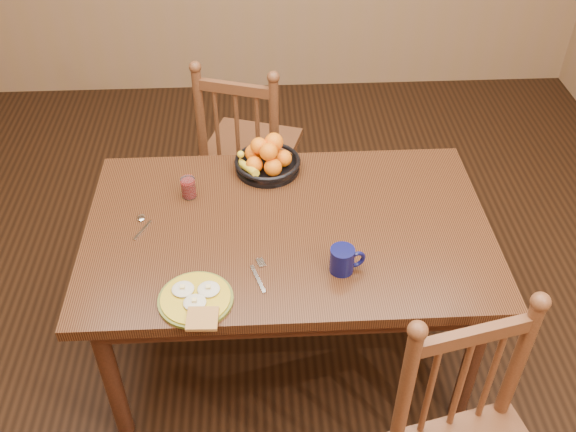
{
  "coord_description": "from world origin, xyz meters",
  "views": [
    {
      "loc": [
        -0.1,
        -1.9,
        2.42
      ],
      "look_at": [
        0.0,
        0.0,
        0.8
      ],
      "focal_mm": 40.0,
      "sensor_mm": 36.0,
      "label": 1
    }
  ],
  "objects_px": {
    "dining_table": "(288,241)",
    "chair_far": "(248,148)",
    "fruit_bowl": "(267,159)",
    "breakfast_plate": "(196,299)",
    "coffee_mug": "(343,260)"
  },
  "relations": [
    {
      "from": "fruit_bowl",
      "to": "chair_far",
      "type": "bearing_deg",
      "value": 99.35
    },
    {
      "from": "dining_table",
      "to": "coffee_mug",
      "type": "height_order",
      "value": "coffee_mug"
    },
    {
      "from": "chair_far",
      "to": "coffee_mug",
      "type": "distance_m",
      "value": 1.27
    },
    {
      "from": "chair_far",
      "to": "fruit_bowl",
      "type": "xyz_separation_m",
      "value": [
        0.09,
        -0.54,
        0.31
      ]
    },
    {
      "from": "dining_table",
      "to": "chair_far",
      "type": "distance_m",
      "value": 0.95
    },
    {
      "from": "dining_table",
      "to": "fruit_bowl",
      "type": "distance_m",
      "value": 0.41
    },
    {
      "from": "dining_table",
      "to": "breakfast_plate",
      "type": "xyz_separation_m",
      "value": [
        -0.34,
        -0.39,
        0.1
      ]
    },
    {
      "from": "breakfast_plate",
      "to": "chair_far",
      "type": "bearing_deg",
      "value": 82.29
    },
    {
      "from": "coffee_mug",
      "to": "breakfast_plate",
      "type": "bearing_deg",
      "value": -166.08
    },
    {
      "from": "dining_table",
      "to": "coffee_mug",
      "type": "distance_m",
      "value": 0.34
    },
    {
      "from": "coffee_mug",
      "to": "fruit_bowl",
      "type": "height_order",
      "value": "fruit_bowl"
    },
    {
      "from": "chair_far",
      "to": "breakfast_plate",
      "type": "bearing_deg",
      "value": 100.19
    },
    {
      "from": "dining_table",
      "to": "chair_far",
      "type": "bearing_deg",
      "value": 99.95
    },
    {
      "from": "dining_table",
      "to": "breakfast_plate",
      "type": "distance_m",
      "value": 0.52
    },
    {
      "from": "dining_table",
      "to": "fruit_bowl",
      "type": "height_order",
      "value": "fruit_bowl"
    }
  ]
}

